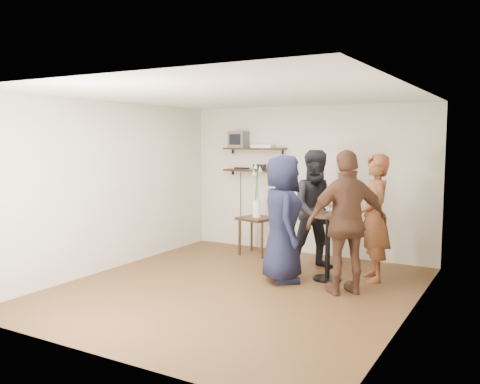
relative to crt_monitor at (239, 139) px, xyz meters
The scene contains 18 objects.
room 2.81m from the crt_monitor, 60.84° to the right, with size 4.58×5.08×2.68m.
shelf_upper 0.37m from the crt_monitor, ahead, with size 1.20×0.25×0.04m, color black.
shelf_lower 0.65m from the crt_monitor, ahead, with size 1.20×0.25×0.04m, color black.
crt_monitor is the anchor object (origin of this frame).
dvd_deck 0.53m from the crt_monitor, ahead, with size 0.40×0.24×0.06m, color silver.
radio 0.66m from the crt_monitor, ahead, with size 0.22×0.10×0.10m, color black.
power_strip 0.54m from the crt_monitor, 59.87° to the left, with size 0.30×0.05×0.03m, color black.
side_table 1.63m from the crt_monitor, 34.59° to the right, with size 0.67×0.67×0.66m.
vase_lilies 1.27m from the crt_monitor, 34.71° to the right, with size 0.19×0.20×0.98m.
drinks_table 2.97m from the crt_monitor, 30.96° to the right, with size 0.53×0.53×0.97m.
wine_glass_fl 2.73m from the crt_monitor, 32.46° to the right, with size 0.07×0.07×0.21m.
wine_glass_fr 2.86m from the crt_monitor, 30.80° to the right, with size 0.07×0.07×0.20m.
wine_glass_bl 2.72m from the crt_monitor, 30.20° to the right, with size 0.07×0.07×0.21m.
wine_glass_br 2.77m from the crt_monitor, 30.31° to the right, with size 0.07×0.07×0.21m.
person_plaid 3.21m from the crt_monitor, 20.03° to the right, with size 0.66×0.43×1.82m, color #B61427.
person_dark 2.31m from the crt_monitor, 23.04° to the right, with size 0.90×0.70×1.86m, color black.
person_navy 2.66m from the crt_monitor, 45.33° to the right, with size 0.88×0.58×1.81m, color black.
person_brown 3.43m from the crt_monitor, 34.42° to the right, with size 1.11×0.46×1.89m, color #4E3021.
Camera 1 is at (3.39, -5.82, 2.03)m, focal length 38.00 mm.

